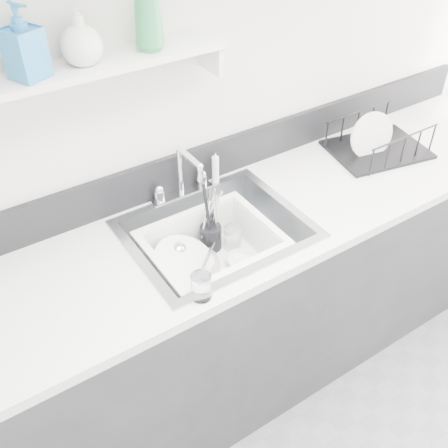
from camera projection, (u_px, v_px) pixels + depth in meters
counter_run at (217, 314)px, 2.19m from camera, size 3.20×0.62×0.92m
backsplash at (175, 173)px, 2.04m from camera, size 3.20×0.02×0.16m
sink at (217, 248)px, 1.95m from camera, size 0.64×0.52×0.20m
faucet at (182, 184)px, 2.02m from camera, size 0.26×0.18×0.23m
side_sprayer at (215, 168)px, 2.09m from camera, size 0.03×0.03×0.14m
wall_shelf at (71, 73)px, 1.52m from camera, size 1.00×0.16×0.12m
wash_tub at (212, 256)px, 1.90m from camera, size 0.51×0.44×0.18m
plate_stack at (187, 266)px, 1.93m from camera, size 0.28×0.27×0.11m
utensil_cup at (211, 235)px, 2.02m from camera, size 0.08×0.08×0.28m
ladle at (196, 258)px, 1.95m from camera, size 0.27×0.27×0.08m
tumbler_in_tub at (232, 237)px, 2.03m from camera, size 0.08×0.08×0.10m
tumbler_counter at (201, 287)px, 1.61m from camera, size 0.08×0.08×0.09m
dish_rack at (379, 136)px, 2.28m from camera, size 0.47×0.38×0.14m
bowl_small at (241, 261)px, 1.97m from camera, size 0.11×0.11×0.03m
soap_bottle_b at (22, 41)px, 1.39m from camera, size 0.12×0.12×0.20m
soap_bottle_c at (80, 37)px, 1.48m from camera, size 0.15×0.15×0.16m
soap_bottle_d at (148, 11)px, 1.54m from camera, size 0.09×0.09×0.23m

